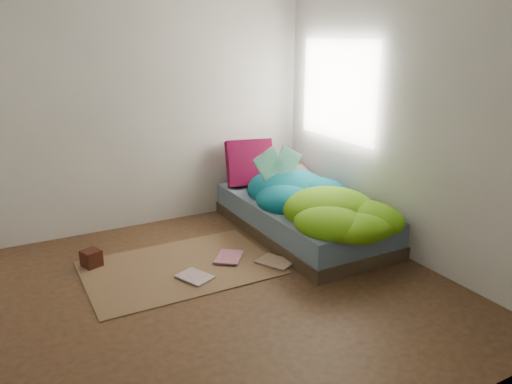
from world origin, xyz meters
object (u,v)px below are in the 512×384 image
bed (302,218)px  wooden_box (91,258)px  pillow_magenta (250,163)px  open_book (278,153)px  floor_book_a (186,282)px  floor_book_b (217,256)px

bed → wooden_box: bed is taller
pillow_magenta → bed: bearing=-63.4°
bed → open_book: 0.69m
wooden_box → floor_book_a: size_ratio=0.51×
open_book → wooden_box: 2.02m
bed → pillow_magenta: bearing=103.6°
floor_book_a → open_book: bearing=4.7°
open_book → floor_book_b: size_ratio=1.42×
floor_book_a → floor_book_b: (0.42, 0.32, 0.00)m
bed → floor_book_a: size_ratio=7.10×
pillow_magenta → open_book: bearing=-73.4°
bed → wooden_box: (-2.04, 0.22, -0.08)m
floor_book_b → open_book: bearing=62.3°
wooden_box → floor_book_a: (0.61, -0.69, -0.06)m
wooden_box → floor_book_a: wooden_box is taller
pillow_magenta → floor_book_b: bearing=-118.6°
wooden_box → floor_book_b: size_ratio=0.49×
bed → floor_book_a: bed is taller
bed → floor_book_b: bearing=-171.4°
wooden_box → floor_book_b: bearing=-19.9°
wooden_box → floor_book_b: wooden_box is taller
bed → pillow_magenta: (-0.19, 0.77, 0.42)m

